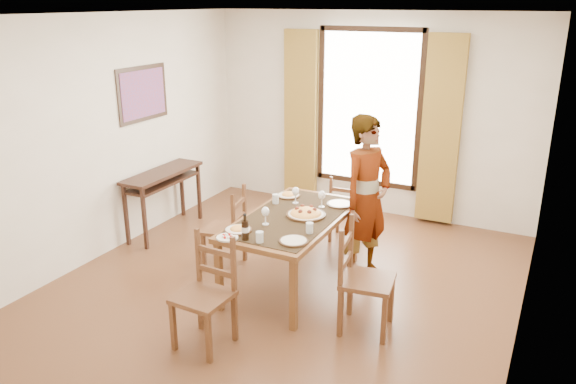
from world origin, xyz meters
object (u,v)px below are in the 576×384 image
at_px(dining_table, 293,223).
at_px(man, 367,199).
at_px(pasta_platter, 306,211).
at_px(console_table, 163,180).

xyz_separation_m(dining_table, man, (0.61, 0.49, 0.19)).
xyz_separation_m(man, pasta_platter, (-0.49, -0.42, -0.07)).
height_order(dining_table, pasta_platter, pasta_platter).
height_order(console_table, man, man).
bearing_deg(dining_table, console_table, 165.31).
xyz_separation_m(console_table, pasta_platter, (2.19, -0.48, 0.12)).
bearing_deg(pasta_platter, console_table, 167.72).
distance_m(dining_table, pasta_platter, 0.18).
bearing_deg(man, dining_table, 151.20).
distance_m(console_table, dining_table, 2.15).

